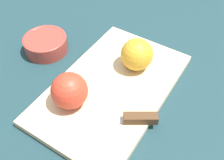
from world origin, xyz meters
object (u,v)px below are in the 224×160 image
knife (136,119)px  apple_half_right (70,91)px  bowl (46,43)px  apple_half_left (137,55)px

knife → apple_half_right: bearing=-19.4°
knife → bowl: bearing=-46.8°
apple_half_right → knife: (-0.03, 0.15, -0.03)m
apple_half_left → knife: size_ratio=0.55×
knife → bowl: (-0.09, -0.34, -0.00)m
apple_half_left → apple_half_right: size_ratio=0.99×
apple_half_right → knife: apple_half_right is taller
knife → bowl: bowl is taller
apple_half_right → knife: size_ratio=0.55×
apple_half_left → bowl: apple_half_left is taller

